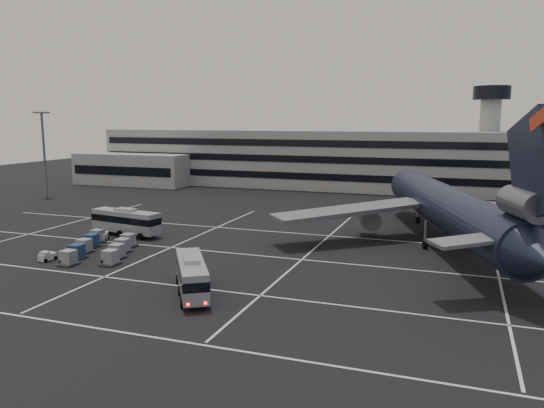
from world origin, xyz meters
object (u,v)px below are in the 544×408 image
Objects in this scene: bus_near at (192,274)px; uld_cluster at (100,247)px; tug_a at (47,256)px; trijet_main at (448,208)px; bus_far at (126,221)px.

bus_near is 0.75× the size of uld_cluster.
bus_near is 20.82m from uld_cluster.
bus_near is 22.77m from tug_a.
trijet_main is 27.06× the size of tug_a.
bus_near is at bearing -123.66° from bus_far.
bus_far reaches higher than bus_near.
uld_cluster is at bearing -152.87° from bus_far.
trijet_main is at bearing 24.91° from uld_cluster.
tug_a is (-44.76, -23.88, -4.70)m from trijet_main.
trijet_main is at bearing 19.10° from bus_near.
bus_far is (-21.62, 20.18, 0.16)m from bus_near.
bus_near reaches higher than tug_a.
bus_near reaches higher than uld_cluster.
bus_far is 15.32m from tug_a.
tug_a is at bearing -128.36° from uld_cluster.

